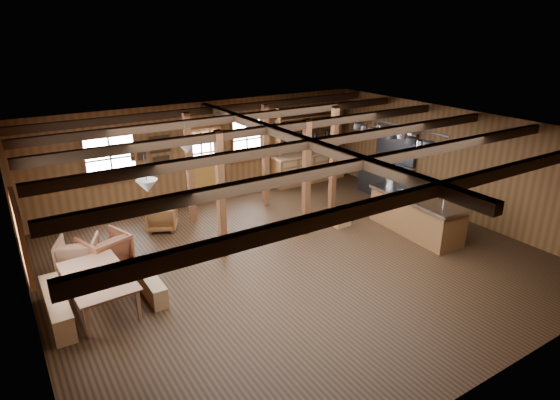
{
  "coord_description": "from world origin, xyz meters",
  "views": [
    {
      "loc": [
        -5.08,
        -7.43,
        4.81
      ],
      "look_at": [
        0.12,
        0.76,
        1.12
      ],
      "focal_mm": 30.0,
      "sensor_mm": 36.0,
      "label": 1
    }
  ],
  "objects_px": {
    "armchair_b": "(162,217)",
    "armchair_c": "(78,254)",
    "armchair_a": "(105,252)",
    "commercial_range": "(387,173)",
    "dining_table": "(102,290)",
    "kitchen_island": "(416,214)"
  },
  "relations": [
    {
      "from": "commercial_range",
      "to": "armchair_b",
      "type": "relative_size",
      "value": 2.8
    },
    {
      "from": "armchair_a",
      "to": "armchair_c",
      "type": "relative_size",
      "value": 1.1
    },
    {
      "from": "dining_table",
      "to": "armchair_c",
      "type": "xyz_separation_m",
      "value": [
        -0.09,
        1.64,
        0.04
      ]
    },
    {
      "from": "kitchen_island",
      "to": "armchair_b",
      "type": "xyz_separation_m",
      "value": [
        -5.13,
        3.48,
        -0.16
      ]
    },
    {
      "from": "armchair_b",
      "to": "armchair_c",
      "type": "bearing_deg",
      "value": 52.24
    },
    {
      "from": "armchair_a",
      "to": "armchair_b",
      "type": "bearing_deg",
      "value": -160.45
    },
    {
      "from": "commercial_range",
      "to": "armchair_c",
      "type": "bearing_deg",
      "value": 179.68
    },
    {
      "from": "commercial_range",
      "to": "armchair_c",
      "type": "distance_m",
      "value": 8.64
    },
    {
      "from": "dining_table",
      "to": "kitchen_island",
      "type": "bearing_deg",
      "value": -99.35
    },
    {
      "from": "dining_table",
      "to": "armchair_a",
      "type": "bearing_deg",
      "value": -19.14
    },
    {
      "from": "kitchen_island",
      "to": "commercial_range",
      "type": "bearing_deg",
      "value": 63.35
    },
    {
      "from": "kitchen_island",
      "to": "armchair_c",
      "type": "height_order",
      "value": "kitchen_island"
    },
    {
      "from": "armchair_a",
      "to": "armchair_c",
      "type": "height_order",
      "value": "armchair_a"
    },
    {
      "from": "commercial_range",
      "to": "armchair_b",
      "type": "distance_m",
      "value": 6.6
    },
    {
      "from": "commercial_range",
      "to": "armchair_b",
      "type": "bearing_deg",
      "value": 170.41
    },
    {
      "from": "commercial_range",
      "to": "dining_table",
      "type": "bearing_deg",
      "value": -169.45
    },
    {
      "from": "armchair_a",
      "to": "kitchen_island",
      "type": "bearing_deg",
      "value": 143.32
    },
    {
      "from": "commercial_range",
      "to": "armchair_c",
      "type": "relative_size",
      "value": 2.54
    },
    {
      "from": "armchair_a",
      "to": "armchair_c",
      "type": "distance_m",
      "value": 0.55
    },
    {
      "from": "kitchen_island",
      "to": "armchair_b",
      "type": "bearing_deg",
      "value": 149.14
    },
    {
      "from": "armchair_a",
      "to": "armchair_b",
      "type": "relative_size",
      "value": 1.22
    },
    {
      "from": "commercial_range",
      "to": "armchair_a",
      "type": "xyz_separation_m",
      "value": [
        -8.15,
        -0.23,
        -0.25
      ]
    }
  ]
}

